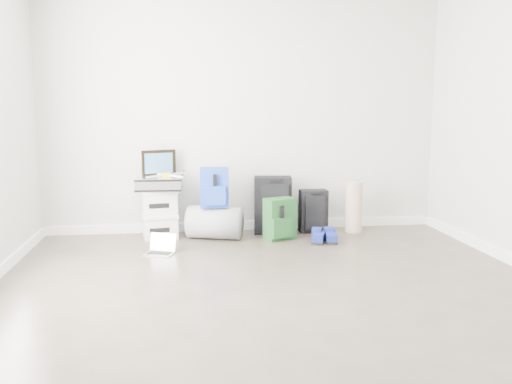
{
  "coord_description": "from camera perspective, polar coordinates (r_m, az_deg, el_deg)",
  "views": [
    {
      "loc": [
        -0.69,
        -3.64,
        1.43
      ],
      "look_at": [
        0.06,
        1.9,
        0.54
      ],
      "focal_mm": 38.0,
      "sensor_mm": 36.0,
      "label": 1
    }
  ],
  "objects": [
    {
      "name": "boxes_stack",
      "position": [
        5.98,
        -10.08,
        -2.27
      ],
      "size": [
        0.41,
        0.35,
        0.53
      ],
      "rotation": [
        0.0,
        0.0,
        0.15
      ],
      "color": "silver",
      "rests_on": "ground"
    },
    {
      "name": "carry_on",
      "position": [
        6.2,
        6.06,
        -2.02
      ],
      "size": [
        0.31,
        0.21,
        0.49
      ],
      "rotation": [
        0.0,
        0.0,
        0.01
      ],
      "color": "black",
      "rests_on": "ground"
    },
    {
      "name": "briefcase",
      "position": [
        5.93,
        -10.17,
        0.89
      ],
      "size": [
        0.49,
        0.37,
        0.14
      ],
      "primitive_type": "cube",
      "rotation": [
        0.0,
        0.0,
        -0.03
      ],
      "color": "#B2B2B7",
      "rests_on": "boxes_stack"
    },
    {
      "name": "painting",
      "position": [
        6.0,
        -10.19,
        3.03
      ],
      "size": [
        0.36,
        0.15,
        0.28
      ],
      "rotation": [
        0.0,
        0.0,
        0.34
      ],
      "color": "black",
      "rests_on": "briefcase"
    },
    {
      "name": "green_backpack",
      "position": [
        5.85,
        2.55,
        -2.92
      ],
      "size": [
        0.37,
        0.33,
        0.45
      ],
      "rotation": [
        0.0,
        0.0,
        0.39
      ],
      "color": "#153A1B",
      "rests_on": "ground"
    },
    {
      "name": "drone",
      "position": [
        5.89,
        -9.43,
        1.78
      ],
      "size": [
        0.41,
        0.41,
        0.05
      ],
      "rotation": [
        0.0,
        0.0,
        -0.05
      ],
      "color": "gold",
      "rests_on": "briefcase"
    },
    {
      "name": "shoes",
      "position": [
        5.81,
        7.27,
        -4.76
      ],
      "size": [
        0.33,
        0.32,
        0.1
      ],
      "rotation": [
        0.0,
        0.0,
        -0.29
      ],
      "color": "black",
      "rests_on": "ground"
    },
    {
      "name": "ground",
      "position": [
        3.97,
        2.89,
        -12.02
      ],
      "size": [
        5.0,
        5.0,
        0.0
      ],
      "primitive_type": "plane",
      "color": "#373028",
      "rests_on": "ground"
    },
    {
      "name": "laptop",
      "position": [
        5.4,
        -9.96,
        -5.91
      ],
      "size": [
        0.32,
        0.27,
        0.19
      ],
      "rotation": [
        0.0,
        0.0,
        -0.37
      ],
      "color": "#BCBCC1",
      "rests_on": "ground"
    },
    {
      "name": "blue_backpack",
      "position": [
        5.8,
        -4.39,
        0.41
      ],
      "size": [
        0.31,
        0.23,
        0.42
      ],
      "rotation": [
        0.0,
        0.0,
        -0.05
      ],
      "color": "navy",
      "rests_on": "duffel_bag"
    },
    {
      "name": "room_envelope",
      "position": [
        3.74,
        3.05,
        13.55
      ],
      "size": [
        4.52,
        5.02,
        2.71
      ],
      "color": "beige",
      "rests_on": "ground"
    },
    {
      "name": "duffel_bag",
      "position": [
        5.9,
        -4.37,
        -3.22
      ],
      "size": [
        0.66,
        0.52,
        0.35
      ],
      "primitive_type": "cylinder",
      "rotation": [
        0.0,
        1.57,
        -0.32
      ],
      "color": "gray",
      "rests_on": "ground"
    },
    {
      "name": "rolled_rug",
      "position": [
        6.27,
        10.26,
        -1.55
      ],
      "size": [
        0.19,
        0.19,
        0.58
      ],
      "primitive_type": "cylinder",
      "color": "tan",
      "rests_on": "ground"
    },
    {
      "name": "large_suitcase",
      "position": [
        6.11,
        1.78,
        -1.39
      ],
      "size": [
        0.44,
        0.31,
        0.64
      ],
      "rotation": [
        0.0,
        0.0,
        -0.12
      ],
      "color": "black",
      "rests_on": "ground"
    }
  ]
}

